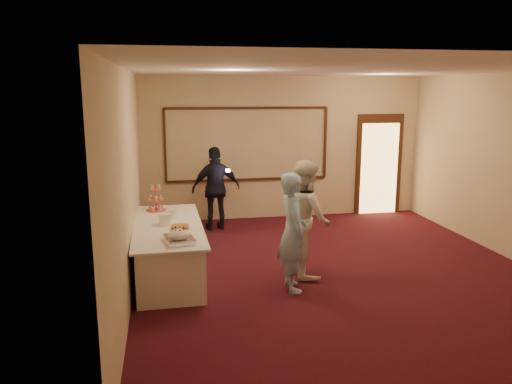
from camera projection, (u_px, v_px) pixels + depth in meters
floor at (337, 273)px, 7.55m from camera, size 7.00×7.00×0.00m
room_walls at (342, 139)px, 7.14m from camera, size 6.04×7.04×3.02m
wall_molding at (247, 144)px, 10.42m from camera, size 3.45×0.04×1.55m
doorway at (379, 165)px, 11.04m from camera, size 1.05×0.07×2.20m
buffet_table at (169, 249)px, 7.43m from camera, size 1.04×2.58×0.77m
pavlova_tray at (179, 236)px, 6.51m from camera, size 0.42×0.52×0.18m
cupcake_stand at (156, 200)px, 8.17m from camera, size 0.33×0.33×0.48m
plate_stack_a at (165, 219)px, 7.33m from camera, size 0.21×0.21×0.17m
plate_stack_b at (173, 213)px, 7.71m from camera, size 0.18×0.18×0.15m
tart at (180, 228)px, 7.09m from camera, size 0.31×0.31×0.06m
man at (293, 232)px, 6.79m from camera, size 0.41×0.61×1.65m
woman at (305, 218)px, 7.36m from camera, size 0.75×0.91×1.73m
guest at (216, 188)px, 9.76m from camera, size 1.01×0.54×1.64m
camera_flash at (228, 171)px, 9.46m from camera, size 0.08×0.06×0.05m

